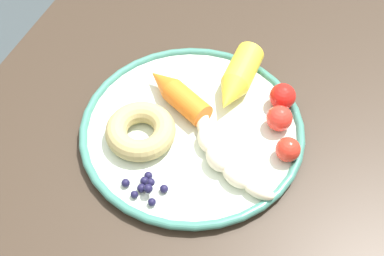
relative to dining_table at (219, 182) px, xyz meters
The scene contains 10 objects.
dining_table is the anchor object (origin of this frame).
plate 0.11m from the dining_table, 98.41° to the right, with size 0.32×0.32×0.02m.
banana 0.12m from the dining_table, 18.05° to the left, with size 0.11×0.14×0.03m.
carrot_orange 0.16m from the dining_table, 117.17° to the right, with size 0.08×0.12×0.04m.
carrot_yellow 0.16m from the dining_table, behind, with size 0.12×0.05×0.04m.
donut 0.17m from the dining_table, 72.42° to the right, with size 0.10×0.10×0.03m, color tan.
blueberry_pile 0.17m from the dining_table, 32.03° to the right, with size 0.04×0.06×0.02m.
tomato_near 0.15m from the dining_table, 130.07° to the left, with size 0.04×0.04×0.04m, color red.
tomato_mid 0.17m from the dining_table, 148.48° to the left, with size 0.04×0.04×0.04m, color red.
tomato_far 0.15m from the dining_table, 95.01° to the left, with size 0.03×0.03×0.03m, color red.
Camera 1 is at (0.41, 0.11, 1.36)m, focal length 48.43 mm.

